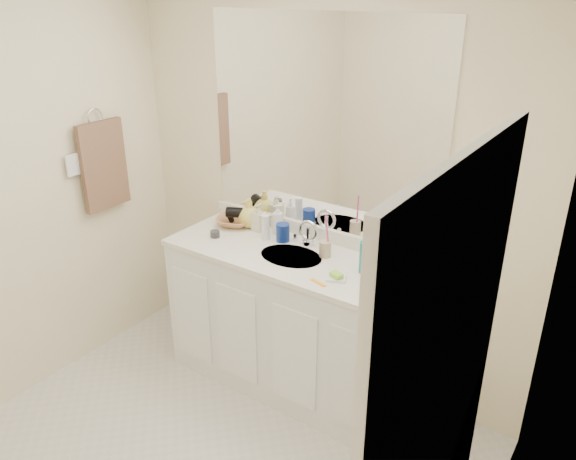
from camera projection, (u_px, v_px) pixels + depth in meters
The scene contains 25 objects.
wall_back at pixel (320, 188), 3.25m from camera, with size 2.60×0.02×2.40m, color #FAECC3.
wall_right at pixel (472, 399), 1.59m from camera, with size 0.02×2.60×2.40m, color #FAECC3.
vanity_cabinet at pixel (293, 323), 3.35m from camera, with size 1.50×0.55×0.85m, color white.
countertop at pixel (293, 257), 3.17m from camera, with size 1.52×0.57×0.03m, color white.
backsplash at pixel (317, 233), 3.35m from camera, with size 1.52×0.03×0.08m, color white.
sink_basin at pixel (291, 258), 3.16m from camera, with size 0.37×0.37×0.02m, color beige.
faucet at pixel (308, 236), 3.27m from camera, with size 0.02×0.02×0.11m, color silver.
mirror at pixel (321, 126), 3.10m from camera, with size 1.48×0.01×1.20m, color white.
blue_mug at pixel (283, 233), 3.32m from camera, with size 0.08×0.08×0.11m, color navy.
tan_cup at pixel (325, 249), 3.13m from camera, with size 0.07×0.07×0.09m, color tan.
toothbrush at pixel (327, 232), 3.08m from camera, with size 0.01×0.01×0.20m, color #DC3A7E.
mouthwash_bottle at pixel (366, 257), 2.94m from camera, with size 0.07×0.07×0.17m, color #0A8083.
soap_dish at pixel (336, 278), 2.90m from camera, with size 0.10×0.08×0.01m, color white.
green_soap at pixel (336, 275), 2.89m from camera, with size 0.06×0.05×0.02m, color #96D634.
orange_comb at pixel (318, 283), 2.87m from camera, with size 0.10×0.02×0.00m, color #FFA11A.
dark_jar at pixel (215, 234), 3.38m from camera, with size 0.06×0.06×0.04m, color #2F2F35.
extra_white_bottle at pixel (266, 227), 3.33m from camera, with size 0.05×0.05×0.15m, color white.
soap_bottle_white at pixel (278, 219), 3.40m from camera, with size 0.07×0.07×0.19m, color white.
soap_bottle_cream at pixel (259, 217), 3.45m from camera, with size 0.08×0.08×0.17m, color beige.
soap_bottle_yellow at pixel (249, 213), 3.50m from camera, with size 0.14×0.14×0.18m, color #DBC955.
wicker_basket at pixel (235, 221), 3.55m from camera, with size 0.23×0.23×0.06m, color #B07347.
hair_dryer at pixel (237, 212), 3.51m from camera, with size 0.07×0.07×0.13m, color black.
towel_ring at pixel (95, 117), 3.37m from camera, with size 0.11×0.11×0.01m, color silver.
hand_towel at pixel (104, 165), 3.48m from camera, with size 0.04×0.32×0.55m, color #4D3629.
switch_plate at pixel (73, 165), 3.32m from camera, with size 0.01×0.09×0.13m, color white.
Camera 1 is at (1.58, -1.34, 2.28)m, focal length 35.00 mm.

